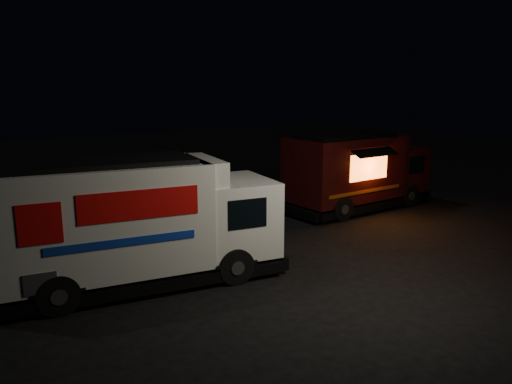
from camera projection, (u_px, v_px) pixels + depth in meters
name	position (u px, v px, depth m)	size (l,w,h in m)	color
ground	(275.00, 260.00, 14.54)	(80.00, 80.00, 0.00)	black
white_truck	(144.00, 221.00, 12.63)	(7.20, 2.45, 3.26)	silver
red_truck	(359.00, 171.00, 20.45)	(6.71, 2.47, 3.12)	black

